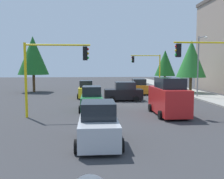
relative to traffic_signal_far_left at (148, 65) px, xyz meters
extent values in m
plane|color=#353538|center=(14.00, -5.65, -3.81)|extent=(120.00, 120.00, 0.00)
cube|color=gray|center=(9.00, 4.85, -3.73)|extent=(80.00, 4.00, 0.15)
cube|color=silver|center=(26.30, -8.65, -3.80)|extent=(2.20, 0.36, 0.01)
cone|color=silver|center=(25.00, -8.65, -3.80)|extent=(0.01, 1.10, 1.10)
cylinder|color=yellow|center=(0.00, 1.85, -1.13)|extent=(0.18, 0.18, 5.36)
cylinder|color=yellow|center=(0.00, -0.40, 1.40)|extent=(0.12, 4.50, 0.12)
cube|color=black|center=(0.00, -2.29, 0.82)|extent=(0.36, 0.32, 0.96)
sphere|color=red|center=(0.00, -2.47, 1.12)|extent=(0.18, 0.18, 0.18)
sphere|color=yellow|center=(0.00, -2.47, 0.82)|extent=(0.18, 0.18, 0.18)
sphere|color=green|center=(0.00, -2.47, 0.52)|extent=(0.18, 0.18, 0.18)
cylinder|color=yellow|center=(20.00, -0.40, 1.51)|extent=(0.12, 4.50, 0.12)
cube|color=black|center=(20.00, -2.29, 0.93)|extent=(0.36, 0.32, 0.96)
sphere|color=red|center=(20.00, -2.47, 1.23)|extent=(0.18, 0.18, 0.18)
sphere|color=yellow|center=(20.00, -2.47, 0.93)|extent=(0.18, 0.18, 0.18)
sphere|color=green|center=(20.00, -2.47, 0.63)|extent=(0.18, 0.18, 0.18)
cylinder|color=yellow|center=(20.00, -13.15, -1.19)|extent=(0.18, 0.18, 5.23)
cylinder|color=yellow|center=(20.00, -10.90, 1.27)|extent=(0.12, 4.50, 0.12)
cube|color=black|center=(20.00, -9.01, 0.69)|extent=(0.36, 0.32, 0.96)
sphere|color=red|center=(20.00, -8.83, 0.99)|extent=(0.18, 0.18, 0.18)
sphere|color=yellow|center=(20.00, -8.83, 0.69)|extent=(0.18, 0.18, 0.18)
sphere|color=green|center=(20.00, -8.83, 0.39)|extent=(0.18, 0.18, 0.18)
cylinder|color=slate|center=(10.00, 3.55, -0.31)|extent=(0.14, 0.14, 7.00)
cylinder|color=slate|center=(10.90, 3.55, 2.99)|extent=(1.80, 0.10, 0.10)
ellipsoid|color=silver|center=(11.80, 3.55, 2.84)|extent=(0.56, 0.28, 0.20)
cylinder|color=brown|center=(-4.00, 3.85, -2.72)|extent=(0.36, 0.36, 2.17)
cone|color=#1E6023|center=(-4.00, 3.85, 0.33)|extent=(3.47, 3.47, 4.34)
cylinder|color=brown|center=(6.00, 4.35, -2.62)|extent=(0.36, 0.36, 2.38)
cone|color=#28752D|center=(6.00, 4.35, 0.74)|extent=(3.80, 3.80, 4.75)
cylinder|color=brown|center=(2.00, -16.65, -2.49)|extent=(0.36, 0.36, 2.65)
cone|color=#1E6023|center=(2.00, -16.65, 1.28)|extent=(4.23, 4.23, 5.29)
cube|color=red|center=(19.87, -2.91, -2.72)|extent=(4.80, 1.90, 1.85)
cube|color=black|center=(20.11, -2.91, -1.41)|extent=(2.50, 1.67, 0.76)
cylinder|color=black|center=(18.38, -3.92, -3.51)|extent=(0.60, 0.20, 0.60)
cylinder|color=black|center=(18.38, -1.90, -3.51)|extent=(0.60, 0.20, 0.60)
cylinder|color=black|center=(21.35, -3.92, -3.51)|extent=(0.60, 0.20, 0.60)
cylinder|color=black|center=(21.35, -1.90, -3.51)|extent=(0.60, 0.20, 0.60)
cube|color=#B2B5BA|center=(26.54, -8.28, -3.12)|extent=(3.77, 1.75, 1.05)
cube|color=black|center=(26.35, -8.28, -2.21)|extent=(1.96, 1.54, 0.76)
cylinder|color=black|center=(27.71, -7.34, -3.51)|extent=(0.60, 0.20, 0.60)
cylinder|color=black|center=(27.71, -9.21, -3.51)|extent=(0.60, 0.20, 0.60)
cylinder|color=black|center=(25.37, -7.34, -3.51)|extent=(0.60, 0.20, 0.60)
cylinder|color=black|center=(25.37, -9.21, -3.51)|extent=(0.60, 0.20, 0.60)
cube|color=black|center=(12.00, -5.28, -3.12)|extent=(1.66, 3.94, 1.05)
cube|color=black|center=(12.00, -5.09, -2.21)|extent=(1.46, 2.05, 0.76)
cylinder|color=black|center=(12.89, -6.50, -3.51)|extent=(0.20, 0.60, 0.60)
cylinder|color=black|center=(11.11, -6.50, -3.51)|extent=(0.20, 0.60, 0.60)
cylinder|color=black|center=(12.89, -4.06, -3.51)|extent=(0.20, 0.60, 0.60)
cylinder|color=black|center=(11.11, -4.06, -3.51)|extent=(0.20, 0.60, 0.60)
cube|color=yellow|center=(9.20, -9.20, -3.12)|extent=(3.61, 1.62, 1.05)
cube|color=black|center=(9.02, -9.20, -2.21)|extent=(1.87, 1.43, 0.76)
cylinder|color=black|center=(10.32, -8.33, -3.51)|extent=(0.60, 0.20, 0.60)
cylinder|color=black|center=(10.32, -10.07, -3.51)|extent=(0.60, 0.20, 0.60)
cylinder|color=black|center=(8.08, -8.33, -3.51)|extent=(0.60, 0.20, 0.60)
cylinder|color=black|center=(8.08, -10.07, -3.51)|extent=(0.60, 0.20, 0.60)
cube|color=orange|center=(5.77, -2.50, -3.12)|extent=(3.61, 1.79, 1.05)
cube|color=black|center=(5.95, -2.50, -2.21)|extent=(1.87, 1.57, 0.76)
cylinder|color=black|center=(4.66, -3.45, -3.51)|extent=(0.60, 0.20, 0.60)
cylinder|color=black|center=(4.66, -1.55, -3.51)|extent=(0.60, 0.20, 0.60)
cylinder|color=black|center=(6.89, -3.45, -3.51)|extent=(0.60, 0.20, 0.60)
cylinder|color=black|center=(6.89, -1.55, -3.51)|extent=(0.60, 0.20, 0.60)
cube|color=#1E7238|center=(17.52, -8.57, -3.12)|extent=(3.85, 1.68, 1.05)
cube|color=black|center=(17.33, -8.57, -2.21)|extent=(2.00, 1.48, 0.76)
cylinder|color=black|center=(18.71, -7.67, -3.51)|extent=(0.60, 0.20, 0.60)
cylinder|color=black|center=(18.71, -9.47, -3.51)|extent=(0.60, 0.20, 0.60)
cylinder|color=black|center=(16.33, -7.67, -3.51)|extent=(0.60, 0.20, 0.60)
cylinder|color=black|center=(16.33, -9.47, -3.51)|extent=(0.60, 0.20, 0.60)
camera|label=1|loc=(37.93, -8.57, -0.20)|focal=40.36mm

